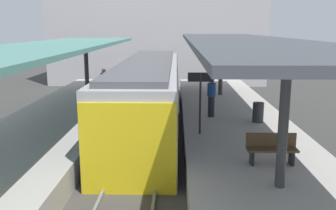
% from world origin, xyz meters
% --- Properties ---
extents(ground_plane, '(80.00, 80.00, 0.00)m').
position_xyz_m(ground_plane, '(0.00, 0.00, 0.00)').
color(ground_plane, '#383835').
extents(platform_left, '(4.40, 28.00, 1.00)m').
position_xyz_m(platform_left, '(-3.80, 0.00, 0.50)').
color(platform_left, '#ADA8A0').
rests_on(platform_left, ground_plane).
extents(platform_right, '(4.40, 28.00, 1.00)m').
position_xyz_m(platform_right, '(3.80, 0.00, 0.50)').
color(platform_right, '#ADA8A0').
rests_on(platform_right, ground_plane).
extents(track_ballast, '(3.20, 28.00, 0.20)m').
position_xyz_m(track_ballast, '(0.00, 0.00, 0.10)').
color(track_ballast, '#423F3D').
rests_on(track_ballast, ground_plane).
extents(rail_near_side, '(0.08, 28.00, 0.14)m').
position_xyz_m(rail_near_side, '(-0.72, 0.00, 0.27)').
color(rail_near_side, slate).
rests_on(rail_near_side, track_ballast).
extents(rail_far_side, '(0.08, 28.00, 0.14)m').
position_xyz_m(rail_far_side, '(0.72, 0.00, 0.27)').
color(rail_far_side, slate).
rests_on(rail_far_side, track_ballast).
extents(commuter_train, '(2.78, 14.84, 3.10)m').
position_xyz_m(commuter_train, '(0.00, 3.67, 1.73)').
color(commuter_train, '#ADADB2').
rests_on(commuter_train, track_ballast).
extents(canopy_left, '(4.18, 21.00, 3.07)m').
position_xyz_m(canopy_left, '(-3.80, 1.40, 3.96)').
color(canopy_left, '#333335').
rests_on(canopy_left, platform_left).
extents(canopy_right, '(4.18, 21.00, 3.33)m').
position_xyz_m(canopy_right, '(3.80, 1.40, 4.21)').
color(canopy_right, '#333335').
rests_on(canopy_right, platform_right).
extents(platform_bench, '(1.40, 0.41, 0.86)m').
position_xyz_m(platform_bench, '(3.97, -3.35, 1.46)').
color(platform_bench, black).
rests_on(platform_bench, platform_right).
extents(platform_sign, '(0.90, 0.08, 2.21)m').
position_xyz_m(platform_sign, '(2.15, -0.35, 2.62)').
color(platform_sign, '#262628').
rests_on(platform_sign, platform_right).
extents(litter_bin, '(0.44, 0.44, 0.80)m').
position_xyz_m(litter_bin, '(4.60, 1.40, 1.40)').
color(litter_bin, '#2D2D30').
rests_on(litter_bin, platform_right).
extents(passenger_near_bench, '(0.36, 0.36, 1.70)m').
position_xyz_m(passenger_near_bench, '(-2.40, 5.51, 1.88)').
color(passenger_near_bench, '#998460').
rests_on(passenger_near_bench, platform_left).
extents(passenger_mid_platform, '(0.36, 0.36, 1.67)m').
position_xyz_m(passenger_mid_platform, '(2.79, 2.27, 1.87)').
color(passenger_mid_platform, '#232328').
rests_on(passenger_mid_platform, platform_right).
extents(station_building_backdrop, '(18.00, 6.00, 11.00)m').
position_xyz_m(station_building_backdrop, '(-0.34, 20.00, 5.50)').
color(station_building_backdrop, '#B7B2B7').
rests_on(station_building_backdrop, ground_plane).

